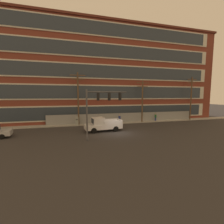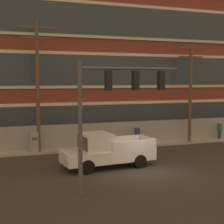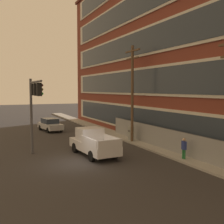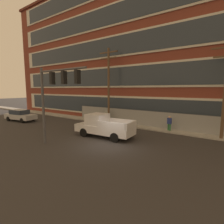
{
  "view_description": "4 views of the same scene",
  "coord_description": "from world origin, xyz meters",
  "px_view_note": "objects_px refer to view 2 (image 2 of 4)",
  "views": [
    {
      "loc": [
        -6.15,
        -19.86,
        5.28
      ],
      "look_at": [
        -0.35,
        2.18,
        2.81
      ],
      "focal_mm": 24.0,
      "sensor_mm": 36.0,
      "label": 1
    },
    {
      "loc": [
        -8.32,
        -17.23,
        5.18
      ],
      "look_at": [
        -1.55,
        1.83,
        3.31
      ],
      "focal_mm": 55.0,
      "sensor_mm": 36.0,
      "label": 2
    },
    {
      "loc": [
        18.59,
        -5.68,
        5.2
      ],
      "look_at": [
        -2.44,
        3.69,
        3.32
      ],
      "focal_mm": 45.0,
      "sensor_mm": 36.0,
      "label": 3
    },
    {
      "loc": [
        7.97,
        -10.49,
        4.4
      ],
      "look_at": [
        -0.69,
        1.51,
        2.44
      ],
      "focal_mm": 28.0,
      "sensor_mm": 36.0,
      "label": 4
    }
  ],
  "objects_px": {
    "utility_pole_midblock": "(190,88)",
    "electrical_cabinet": "(34,143)",
    "pickup_truck_white": "(106,151)",
    "pedestrian_by_fence": "(137,134)",
    "utility_pole_near_corner": "(38,81)",
    "traffic_signal_mast": "(113,98)",
    "pedestrian_near_cabinet": "(219,129)"
  },
  "relations": [
    {
      "from": "traffic_signal_mast",
      "to": "utility_pole_midblock",
      "type": "relative_size",
      "value": 0.73
    },
    {
      "from": "pickup_truck_white",
      "to": "pedestrian_by_fence",
      "type": "relative_size",
      "value": 3.37
    },
    {
      "from": "traffic_signal_mast",
      "to": "electrical_cabinet",
      "type": "relative_size",
      "value": 3.79
    },
    {
      "from": "pedestrian_by_fence",
      "to": "utility_pole_near_corner",
      "type": "bearing_deg",
      "value": -178.84
    },
    {
      "from": "utility_pole_near_corner",
      "to": "pedestrian_by_fence",
      "type": "xyz_separation_m",
      "value": [
        7.66,
        0.15,
        -4.19
      ]
    },
    {
      "from": "traffic_signal_mast",
      "to": "electrical_cabinet",
      "type": "height_order",
      "value": "traffic_signal_mast"
    },
    {
      "from": "utility_pole_midblock",
      "to": "utility_pole_near_corner",
      "type": "bearing_deg",
      "value": 179.61
    },
    {
      "from": "traffic_signal_mast",
      "to": "electrical_cabinet",
      "type": "xyz_separation_m",
      "value": [
        -2.46,
        9.57,
        -3.58
      ]
    },
    {
      "from": "pedestrian_near_cabinet",
      "to": "pedestrian_by_fence",
      "type": "bearing_deg",
      "value": -179.44
    },
    {
      "from": "utility_pole_near_corner",
      "to": "pedestrian_by_fence",
      "type": "height_order",
      "value": "utility_pole_near_corner"
    },
    {
      "from": "traffic_signal_mast",
      "to": "electrical_cabinet",
      "type": "distance_m",
      "value": 10.51
    },
    {
      "from": "traffic_signal_mast",
      "to": "pedestrian_by_fence",
      "type": "distance_m",
      "value": 11.64
    },
    {
      "from": "pedestrian_by_fence",
      "to": "traffic_signal_mast",
      "type": "bearing_deg",
      "value": -119.7
    },
    {
      "from": "electrical_cabinet",
      "to": "pedestrian_by_fence",
      "type": "xyz_separation_m",
      "value": [
        7.98,
        0.1,
        0.18
      ]
    },
    {
      "from": "electrical_cabinet",
      "to": "pickup_truck_white",
      "type": "bearing_deg",
      "value": -55.84
    },
    {
      "from": "electrical_cabinet",
      "to": "pedestrian_near_cabinet",
      "type": "xyz_separation_m",
      "value": [
        15.75,
        0.17,
        0.18
      ]
    },
    {
      "from": "traffic_signal_mast",
      "to": "utility_pole_near_corner",
      "type": "height_order",
      "value": "utility_pole_near_corner"
    },
    {
      "from": "utility_pole_near_corner",
      "to": "electrical_cabinet",
      "type": "xyz_separation_m",
      "value": [
        -0.32,
        0.06,
        -4.37
      ]
    },
    {
      "from": "utility_pole_midblock",
      "to": "electrical_cabinet",
      "type": "xyz_separation_m",
      "value": [
        -12.57,
        0.14,
        -3.8
      ]
    },
    {
      "from": "pedestrian_near_cabinet",
      "to": "pedestrian_by_fence",
      "type": "relative_size",
      "value": 1.0
    },
    {
      "from": "traffic_signal_mast",
      "to": "pickup_truck_white",
      "type": "xyz_separation_m",
      "value": [
        1.11,
        4.3,
        -3.4
      ]
    },
    {
      "from": "electrical_cabinet",
      "to": "pedestrian_by_fence",
      "type": "distance_m",
      "value": 7.98
    },
    {
      "from": "traffic_signal_mast",
      "to": "utility_pole_near_corner",
      "type": "relative_size",
      "value": 0.65
    },
    {
      "from": "traffic_signal_mast",
      "to": "electrical_cabinet",
      "type": "bearing_deg",
      "value": 104.44
    },
    {
      "from": "utility_pole_midblock",
      "to": "electrical_cabinet",
      "type": "height_order",
      "value": "utility_pole_midblock"
    },
    {
      "from": "utility_pole_near_corner",
      "to": "electrical_cabinet",
      "type": "bearing_deg",
      "value": 169.88
    },
    {
      "from": "utility_pole_midblock",
      "to": "electrical_cabinet",
      "type": "bearing_deg",
      "value": 179.36
    },
    {
      "from": "utility_pole_midblock",
      "to": "pedestrian_near_cabinet",
      "type": "relative_size",
      "value": 4.89
    },
    {
      "from": "utility_pole_midblock",
      "to": "pedestrian_by_fence",
      "type": "height_order",
      "value": "utility_pole_midblock"
    },
    {
      "from": "pickup_truck_white",
      "to": "utility_pole_near_corner",
      "type": "height_order",
      "value": "utility_pole_near_corner"
    },
    {
      "from": "utility_pole_near_corner",
      "to": "pickup_truck_white",
      "type": "bearing_deg",
      "value": -58.01
    },
    {
      "from": "utility_pole_near_corner",
      "to": "pedestrian_by_fence",
      "type": "bearing_deg",
      "value": 1.16
    }
  ]
}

